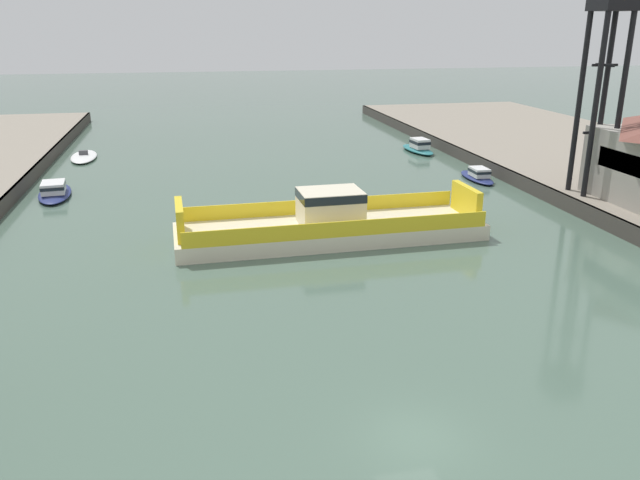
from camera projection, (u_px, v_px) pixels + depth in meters
name	position (u px, v px, depth m)	size (l,w,h in m)	color
ground_plane	(417.00, 439.00, 24.00)	(400.00, 400.00, 0.00)	#4C6656
chain_ferry	(330.00, 224.00, 46.03)	(22.33, 6.72, 3.62)	beige
moored_boat_near_left	(419.00, 147.00, 77.48)	(2.96, 7.23, 1.71)	#237075
moored_boat_near_right	(54.00, 191.00, 57.51)	(3.53, 8.13, 1.43)	navy
moored_boat_mid_left	(84.00, 156.00, 73.98)	(3.21, 8.23, 0.94)	white
moored_boat_mid_right	(478.00, 175.00, 63.65)	(2.23, 6.37, 1.31)	navy
crane_tower	(609.00, 35.00, 49.80)	(2.89, 2.89, 16.90)	black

